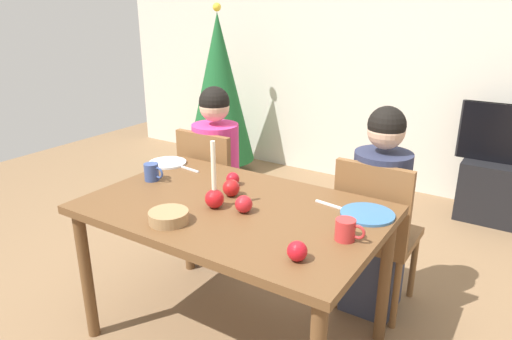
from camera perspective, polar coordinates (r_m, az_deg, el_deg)
The scene contains 21 objects.
ground_plane at distance 2.60m, azimuth -2.54°, elevation -19.72°, with size 7.68×7.68×0.00m, color brown.
back_wall at distance 4.40m, azimuth 17.73°, elevation 14.28°, with size 6.40×0.10×2.60m, color beige.
dining_table at distance 2.23m, azimuth -2.80°, elevation -6.38°, with size 1.40×0.90×0.75m.
chair_left at distance 3.07m, azimuth -5.21°, elevation -2.12°, with size 0.40×0.40×0.90m.
chair_right at distance 2.59m, azimuth 14.43°, elevation -6.93°, with size 0.40×0.40×0.90m.
person_left_child at distance 3.07m, azimuth -4.87°, elevation -0.94°, with size 0.30×0.30×1.17m.
person_right_child at distance 2.60m, azimuth 14.77°, elevation -5.52°, with size 0.30×0.30×1.17m.
tv_stand at distance 4.17m, azimuth 28.12°, elevation -2.44°, with size 0.64×0.40×0.48m, color black.
christmas_tree at distance 4.66m, azimuth -4.57°, elevation 9.93°, with size 0.69×0.69×1.67m.
candle_centerpiece at distance 2.16m, azimuth -5.15°, elevation -3.00°, with size 0.09×0.09×0.32m.
plate_left at distance 2.82m, azimuth -10.84°, elevation 0.88°, with size 0.22×0.22×0.01m, color silver.
plate_right at distance 2.16m, azimuth 13.55°, elevation -5.30°, with size 0.24×0.24×0.01m, color teal.
mug_left at distance 2.55m, azimuth -12.67°, elevation -0.25°, with size 0.12×0.08×0.09m.
mug_right at distance 1.91m, azimuth 11.03°, elevation -7.25°, with size 0.13×0.08×0.09m.
fork_left at distance 2.70m, azimuth -8.41°, elevation 0.18°, with size 0.18×0.01×0.01m, color silver.
fork_right at distance 2.22m, azimuth 9.32°, elevation -4.33°, with size 0.18×0.01×0.01m, color silver.
bowl_walnuts at distance 2.06m, azimuth -10.70°, elevation -5.67°, with size 0.17×0.17×0.05m, color #99754C.
apple_near_candle at distance 2.11m, azimuth -1.52°, elevation -4.21°, with size 0.08×0.08×0.08m, color red.
apple_by_left_plate at distance 2.29m, azimuth -3.07°, elevation -2.22°, with size 0.09×0.09×0.09m, color #AA1516.
apple_by_right_mug at distance 1.74m, azimuth 5.09°, elevation -9.91°, with size 0.08×0.08×0.08m, color red.
apple_far_edge at distance 2.43m, azimuth -2.87°, elevation -1.09°, with size 0.07×0.07×0.07m, color #B0131D.
Camera 1 is at (1.17, -1.63, 1.65)m, focal length 32.51 mm.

